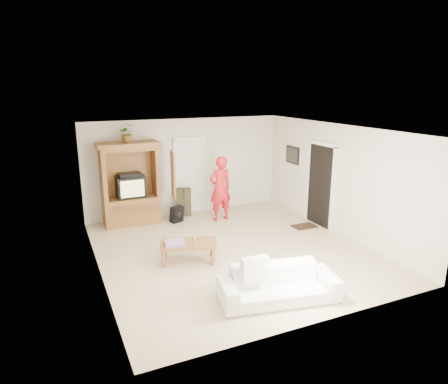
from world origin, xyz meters
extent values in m
plane|color=tan|center=(0.00, 0.00, 0.00)|extent=(6.00, 6.00, 0.00)
plane|color=white|center=(0.00, 0.00, 2.60)|extent=(6.00, 6.00, 0.00)
plane|color=silver|center=(0.00, 3.00, 1.30)|extent=(5.50, 0.00, 5.50)
plane|color=silver|center=(0.00, -3.00, 1.30)|extent=(5.50, 0.00, 5.50)
plane|color=silver|center=(-2.75, 0.00, 1.30)|extent=(0.00, 6.00, 6.00)
plane|color=silver|center=(2.75, 0.00, 1.30)|extent=(0.00, 6.00, 6.00)
cube|color=olive|center=(-1.60, 2.65, 0.35)|extent=(1.40, 0.60, 0.70)
cube|color=olive|center=(-2.25, 2.65, 1.30)|extent=(0.10, 0.60, 1.20)
cube|color=olive|center=(-0.95, 2.65, 1.30)|extent=(0.10, 0.60, 1.20)
cube|color=olive|center=(-1.60, 2.92, 1.30)|extent=(1.40, 0.06, 1.20)
cube|color=olive|center=(-1.60, 2.65, 1.95)|extent=(1.40, 0.60, 0.10)
cube|color=olive|center=(-1.60, 2.65, 2.05)|extent=(1.52, 0.68, 0.10)
cube|color=olive|center=(-0.62, 2.18, 1.30)|extent=(0.16, 0.67, 1.15)
cube|color=black|center=(-1.60, 2.68, 0.97)|extent=(0.70, 0.52, 0.55)
cube|color=tan|center=(-1.60, 2.41, 0.98)|extent=(0.58, 0.02, 0.42)
cube|color=black|center=(-1.60, 2.65, 1.29)|extent=(0.55, 0.35, 0.08)
cube|color=brown|center=(-1.60, 2.37, 0.45)|extent=(1.19, 0.03, 0.25)
cube|color=white|center=(0.15, 2.97, 1.02)|extent=(0.85, 0.05, 2.04)
cube|color=black|center=(2.73, 0.60, 1.02)|extent=(0.05, 0.90, 2.04)
cube|color=black|center=(2.73, 1.90, 1.60)|extent=(0.03, 0.60, 0.48)
cube|color=#382316|center=(2.30, 0.60, 0.01)|extent=(0.60, 0.40, 0.02)
imported|color=#4C7238|center=(-1.60, 2.63, 2.32)|extent=(0.44, 0.39, 0.45)
imported|color=red|center=(0.58, 1.97, 0.85)|extent=(0.65, 0.46, 1.71)
imported|color=white|center=(-0.19, -2.18, 0.29)|extent=(2.07, 1.12, 0.57)
cube|color=brown|center=(-1.05, -0.15, 0.38)|extent=(1.25, 0.94, 0.06)
cube|color=brown|center=(-1.58, -0.22, 0.18)|extent=(0.08, 0.08, 0.35)
cube|color=brown|center=(-1.43, 0.22, 0.18)|extent=(0.08, 0.08, 0.35)
cube|color=brown|center=(-0.67, -0.53, 0.18)|extent=(0.08, 0.08, 0.35)
cube|color=brown|center=(-0.52, -0.09, 0.18)|extent=(0.08, 0.08, 0.35)
cube|color=#FD54C8|center=(-1.33, -0.15, 0.45)|extent=(0.43, 0.35, 0.08)
cylinder|color=tan|center=(-0.90, -0.10, 0.46)|extent=(0.08, 0.08, 0.10)
camera|label=1|loc=(-3.44, -7.25, 3.45)|focal=32.00mm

